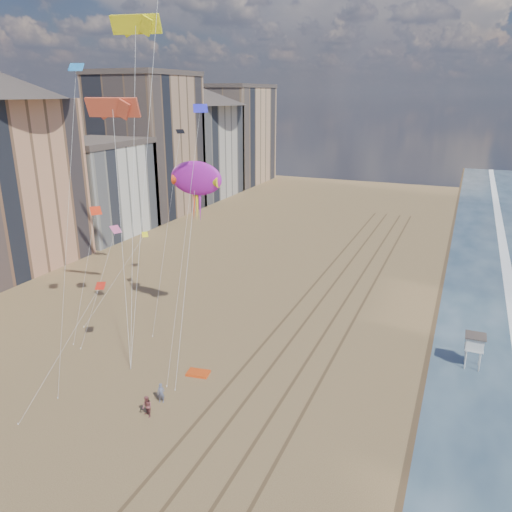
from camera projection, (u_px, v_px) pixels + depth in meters
The scene contains 10 objects.
wet_sand at pixel (475, 323), 56.42m from camera, with size 260.00×260.00×0.00m, color #42301E.
tracks at pixel (310, 334), 53.78m from camera, with size 7.68×120.00×0.01m.
buildings at pixel (131, 152), 98.61m from camera, with size 34.72×131.35×29.00m.
lifeguard_stand at pixel (475, 343), 46.55m from camera, with size 1.85×1.85×3.34m.
grounded_kite at pixel (198, 373), 46.08m from camera, with size 2.04×1.30×0.23m, color #E34613.
show_kite at pixel (196, 179), 48.01m from camera, with size 5.00×5.52×19.96m.
kite_flyer_a at pixel (161, 393), 41.71m from camera, with size 0.64×0.42×1.75m, color slate.
kite_flyer_b at pixel (147, 407), 39.83m from camera, with size 0.89×0.70×1.84m, color brown.
parafoils at pixel (138, 0), 45.39m from camera, with size 12.80×5.56×21.83m.
small_kites at pixel (130, 174), 48.84m from camera, with size 17.08×16.86×19.84m.
Camera 1 is at (16.17, -16.87, 24.80)m, focal length 35.00 mm.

